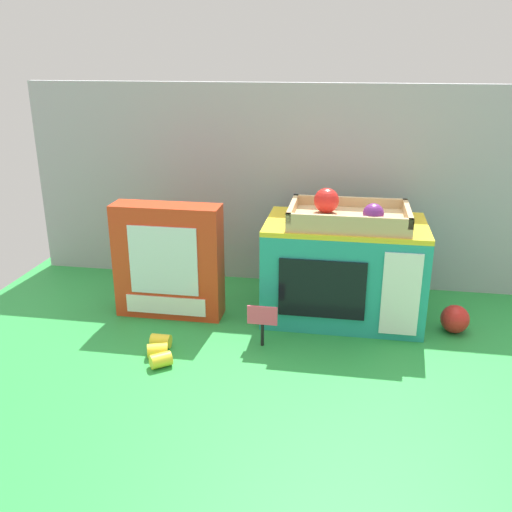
% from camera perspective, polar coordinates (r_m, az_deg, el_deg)
% --- Properties ---
extents(ground_plane, '(1.70, 1.70, 0.00)m').
position_cam_1_polar(ground_plane, '(1.45, 3.69, -6.45)').
color(ground_plane, green).
rests_on(ground_plane, ground).
extents(display_back_panel, '(1.61, 0.03, 0.57)m').
position_cam_1_polar(display_back_panel, '(1.62, 4.97, 6.99)').
color(display_back_panel, '#A0A3A8').
rests_on(display_back_panel, ground).
extents(toy_microwave, '(0.39, 0.25, 0.25)m').
position_cam_1_polar(toy_microwave, '(1.44, 8.86, -1.40)').
color(toy_microwave, teal).
rests_on(toy_microwave, ground).
extents(food_groups_crate, '(0.29, 0.19, 0.08)m').
position_cam_1_polar(food_groups_crate, '(1.38, 9.24, 4.08)').
color(food_groups_crate, tan).
rests_on(food_groups_crate, toy_microwave).
extents(cookie_set_box, '(0.27, 0.08, 0.29)m').
position_cam_1_polar(cookie_set_box, '(1.44, -8.86, -0.52)').
color(cookie_set_box, red).
rests_on(cookie_set_box, ground).
extents(price_sign, '(0.07, 0.01, 0.10)m').
position_cam_1_polar(price_sign, '(1.30, 0.64, -6.47)').
color(price_sign, black).
rests_on(price_sign, ground).
extents(loose_toy_banana, '(0.08, 0.13, 0.03)m').
position_cam_1_polar(loose_toy_banana, '(1.29, -9.73, -9.40)').
color(loose_toy_banana, yellow).
rests_on(loose_toy_banana, ground).
extents(loose_toy_apple, '(0.07, 0.07, 0.07)m').
position_cam_1_polar(loose_toy_apple, '(1.45, 19.54, -6.10)').
color(loose_toy_apple, red).
rests_on(loose_toy_apple, ground).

